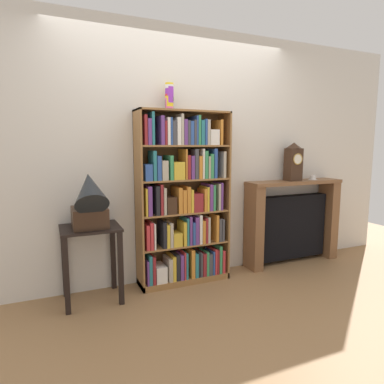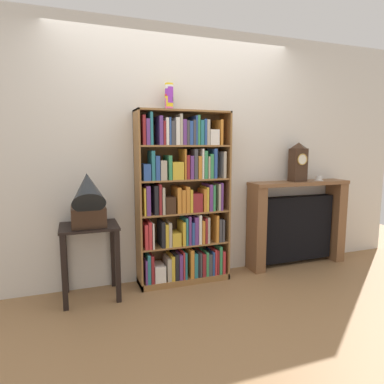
# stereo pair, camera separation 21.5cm
# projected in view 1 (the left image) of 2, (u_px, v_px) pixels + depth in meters

# --- Properties ---
(ground_plane) EXTENTS (8.27, 6.40, 0.02)m
(ground_plane) POSITION_uv_depth(u_px,v_px,m) (187.00, 285.00, 3.40)
(ground_plane) COLOR #997047
(wall_back) EXTENTS (5.27, 0.08, 2.60)m
(wall_back) POSITION_uv_depth(u_px,v_px,m) (198.00, 156.00, 3.57)
(wall_back) COLOR silver
(wall_back) RESTS_ON ground
(bookshelf) EXTENTS (0.94, 0.29, 1.75)m
(bookshelf) POSITION_uv_depth(u_px,v_px,m) (183.00, 204.00, 3.37)
(bookshelf) COLOR olive
(bookshelf) RESTS_ON ground
(cup_stack) EXTENTS (0.08, 0.08, 0.26)m
(cup_stack) POSITION_uv_depth(u_px,v_px,m) (169.00, 97.00, 3.21)
(cup_stack) COLOR black
(cup_stack) RESTS_ON bookshelf
(side_table_left) EXTENTS (0.51, 0.43, 0.69)m
(side_table_left) POSITION_uv_depth(u_px,v_px,m) (91.00, 247.00, 2.99)
(side_table_left) COLOR black
(side_table_left) RESTS_ON ground
(gramophone) EXTENTS (0.30, 0.50, 0.57)m
(gramophone) POSITION_uv_depth(u_px,v_px,m) (90.00, 200.00, 2.86)
(gramophone) COLOR #382316
(gramophone) RESTS_ON side_table_left
(fireplace_mantel) EXTENTS (1.23, 0.27, 1.00)m
(fireplace_mantel) POSITION_uv_depth(u_px,v_px,m) (291.00, 222.00, 4.01)
(fireplace_mantel) COLOR brown
(fireplace_mantel) RESTS_ON ground
(mantel_clock) EXTENTS (0.17, 0.15, 0.44)m
(mantel_clock) POSITION_uv_depth(u_px,v_px,m) (293.00, 162.00, 3.87)
(mantel_clock) COLOR #382316
(mantel_clock) RESTS_ON fireplace_mantel
(teacup_with_saucer) EXTENTS (0.12, 0.11, 0.05)m
(teacup_with_saucer) POSITION_uv_depth(u_px,v_px,m) (313.00, 178.00, 4.02)
(teacup_with_saucer) COLOR white
(teacup_with_saucer) RESTS_ON fireplace_mantel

